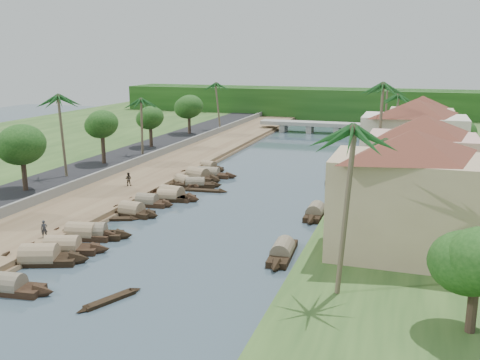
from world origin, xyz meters
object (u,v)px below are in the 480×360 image
(bridge, at_px, (324,125))
(sampan_1, at_px, (40,258))
(building_near, at_px, (409,192))
(person_near, at_px, (44,229))
(sampan_0, at_px, (5,287))

(bridge, relative_size, sampan_1, 3.21)
(building_near, xyz_separation_m, person_near, (-31.16, -4.81, -4.79))
(building_near, distance_m, sampan_1, 30.69)
(sampan_0, distance_m, sampan_1, 5.55)
(sampan_0, bearing_deg, building_near, 19.88)
(bridge, xyz_separation_m, sampan_1, (-9.90, -82.47, -1.30))
(bridge, height_order, building_near, building_near)
(building_near, relative_size, person_near, 9.29)
(building_near, bearing_deg, sampan_1, -163.65)
(sampan_0, bearing_deg, bridge, 77.59)
(sampan_0, xyz_separation_m, sampan_1, (-1.23, 5.41, 0.01))
(sampan_1, relative_size, person_near, 5.46)
(sampan_0, bearing_deg, person_near, 104.29)
(sampan_0, height_order, person_near, person_near)
(building_near, bearing_deg, sampan_0, -153.35)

